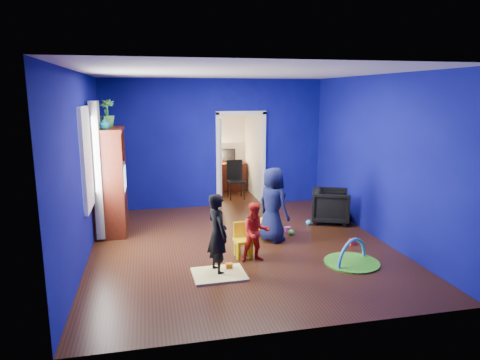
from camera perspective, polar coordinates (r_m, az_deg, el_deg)
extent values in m
cube|color=black|center=(7.45, 0.12, -8.73)|extent=(5.00, 5.50, 0.01)
cube|color=white|center=(7.00, 0.13, 14.16)|extent=(5.00, 5.50, 0.01)
cube|color=#090967|center=(9.76, -3.35, 4.86)|extent=(5.00, 0.02, 2.90)
cube|color=#090967|center=(4.49, 7.69, -3.14)|extent=(5.00, 0.02, 2.90)
cube|color=#090967|center=(6.99, -20.33, 1.51)|extent=(0.02, 5.50, 2.90)
cube|color=#090967|center=(7.99, 17.94, 2.84)|extent=(0.02, 5.50, 2.90)
imported|color=black|center=(8.86, 12.03, -3.40)|extent=(0.97, 0.96, 0.68)
imported|color=black|center=(6.20, -3.01, -7.17)|extent=(0.40, 0.50, 1.19)
imported|color=#0E1736|center=(7.53, 4.40, -3.28)|extent=(0.68, 0.77, 1.32)
imported|color=#AC1F12|center=(6.66, 2.11, -6.96)|extent=(0.46, 0.36, 0.93)
imported|color=#0C5D65|center=(7.86, -17.61, 7.22)|extent=(0.23, 0.23, 0.20)
imported|color=#3D8F34|center=(8.37, -17.36, 8.50)|extent=(0.32, 0.32, 0.51)
cube|color=#3F110A|center=(8.30, -16.98, -0.10)|extent=(0.58, 1.14, 1.96)
cube|color=silver|center=(8.29, -16.72, 0.19)|extent=(0.46, 0.70, 0.54)
cube|color=#F2E07A|center=(6.32, -2.81, -12.43)|extent=(0.77, 0.62, 0.03)
sphere|color=yellow|center=(7.88, 3.48, -6.20)|extent=(0.36, 0.36, 0.36)
cube|color=yellow|center=(6.88, 0.45, -8.25)|extent=(0.31, 0.31, 0.50)
cylinder|color=green|center=(6.94, 14.67, -10.58)|extent=(0.85, 0.85, 0.02)
torus|color=#3F8CD8|center=(6.94, 14.67, -10.52)|extent=(0.68, 0.44, 0.76)
cube|color=white|center=(7.32, -19.90, 2.75)|extent=(0.03, 0.95, 1.55)
cube|color=slate|center=(7.89, -18.42, 1.23)|extent=(0.14, 0.42, 2.40)
cube|color=white|center=(9.92, 0.10, 2.65)|extent=(1.16, 0.10, 2.10)
cube|color=#3D140A|center=(11.49, -1.51, 0.46)|extent=(0.88, 0.44, 0.75)
cube|color=black|center=(11.52, -1.64, 3.38)|extent=(0.40, 0.05, 0.32)
sphere|color=#FFD88C|center=(11.41, -2.96, 3.19)|extent=(0.14, 0.14, 0.14)
cube|color=black|center=(10.55, -0.54, -0.06)|extent=(0.40, 0.40, 0.92)
cube|color=white|center=(11.40, -1.66, 8.70)|extent=(0.88, 0.24, 0.04)
cube|color=red|center=(7.72, 14.79, -7.99)|extent=(0.10, 0.08, 0.10)
sphere|color=#29B2EA|center=(8.66, 9.14, -5.58)|extent=(0.11, 0.11, 0.11)
cube|color=orange|center=(6.48, -1.48, -11.45)|extent=(0.10, 0.08, 0.10)
sphere|color=green|center=(8.01, 6.86, -6.92)|extent=(0.11, 0.11, 0.11)
cube|color=#E054BE|center=(8.18, 6.39, -6.56)|extent=(0.10, 0.08, 0.10)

